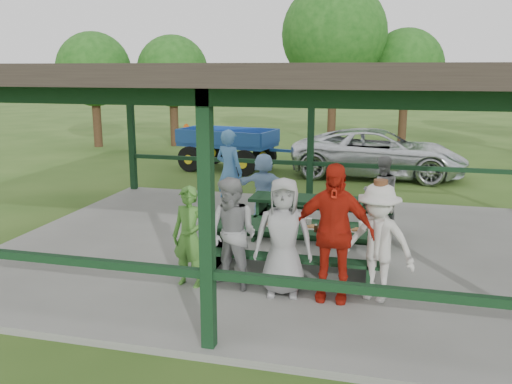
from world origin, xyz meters
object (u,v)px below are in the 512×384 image
(spectator_blue, at_px, (229,171))
(picnic_table_near, at_px, (292,243))
(contestant_grey_left, at_px, (232,234))
(spectator_lblue, at_px, (264,186))
(contestant_white_fedora, at_px, (378,242))
(pickup_truck, at_px, (379,153))
(farm_trailer, at_px, (228,148))
(contestant_green, at_px, (189,237))
(contestant_red, at_px, (333,232))
(picnic_table_far, at_px, (321,212))
(contestant_grey_mid, at_px, (283,237))
(spectator_grey, at_px, (381,192))

(spectator_blue, bearing_deg, picnic_table_near, 142.90)
(contestant_grey_left, xyz_separation_m, spectator_lblue, (-0.45, 3.82, -0.11))
(contestant_white_fedora, relative_size, pickup_truck, 0.33)
(picnic_table_near, height_order, farm_trailer, farm_trailer)
(spectator_blue, bearing_deg, contestant_green, 120.25)
(farm_trailer, bearing_deg, picnic_table_near, -56.88)
(contestant_grey_left, distance_m, contestant_white_fedora, 2.07)
(contestant_red, xyz_separation_m, spectator_blue, (-2.79, 4.19, -0.04))
(picnic_table_far, distance_m, contestant_grey_mid, 2.90)
(spectator_blue, height_order, pickup_truck, spectator_blue)
(picnic_table_far, xyz_separation_m, contestant_grey_mid, (-0.15, -2.88, 0.38))
(picnic_table_near, xyz_separation_m, contestant_red, (0.73, -0.88, 0.50))
(farm_trailer, bearing_deg, spectator_grey, -39.76)
(contestant_white_fedora, relative_size, spectator_lblue, 1.20)
(spectator_blue, bearing_deg, contestant_grey_mid, 137.61)
(spectator_blue, bearing_deg, spectator_lblue, 178.50)
(spectator_blue, xyz_separation_m, spectator_grey, (3.36, -0.46, -0.19))
(picnic_table_far, distance_m, spectator_grey, 1.43)
(picnic_table_far, bearing_deg, spectator_lblue, 145.20)
(contestant_green, distance_m, farm_trailer, 10.08)
(picnic_table_far, height_order, spectator_blue, spectator_blue)
(contestant_green, xyz_separation_m, contestant_white_fedora, (2.72, 0.16, 0.08))
(contestant_grey_mid, bearing_deg, contestant_grey_left, 172.33)
(contestant_grey_mid, relative_size, pickup_truck, 0.32)
(contestant_white_fedora, bearing_deg, spectator_lblue, 143.03)
(picnic_table_far, distance_m, contestant_white_fedora, 3.01)
(contestant_grey_left, xyz_separation_m, contestant_grey_mid, (0.76, 0.00, 0.02))
(spectator_lblue, bearing_deg, farm_trailer, -66.02)
(picnic_table_near, relative_size, spectator_grey, 1.90)
(spectator_blue, distance_m, pickup_truck, 6.42)
(contestant_grey_left, distance_m, contestant_grey_mid, 0.76)
(spectator_lblue, relative_size, farm_trailer, 0.34)
(contestant_grey_left, xyz_separation_m, spectator_grey, (2.02, 3.74, -0.09))
(spectator_grey, height_order, farm_trailer, spectator_grey)
(contestant_red, bearing_deg, contestant_white_fedora, 12.35)
(contestant_grey_left, relative_size, spectator_blue, 0.89)
(spectator_grey, bearing_deg, spectator_blue, -21.30)
(picnic_table_near, distance_m, contestant_green, 1.67)
(contestant_green, height_order, spectator_grey, contestant_green)
(pickup_truck, distance_m, farm_trailer, 4.86)
(contestant_white_fedora, height_order, farm_trailer, contestant_white_fedora)
(pickup_truck, xyz_separation_m, farm_trailer, (-4.86, -0.06, -0.01))
(picnic_table_near, xyz_separation_m, picnic_table_far, (0.19, 2.00, -0.00))
(contestant_green, height_order, spectator_lblue, contestant_green)
(contestant_green, xyz_separation_m, contestant_grey_left, (0.65, 0.04, 0.08))
(picnic_table_far, relative_size, contestant_green, 1.79)
(contestant_grey_mid, relative_size, farm_trailer, 0.40)
(contestant_grey_left, bearing_deg, contestant_grey_mid, 19.53)
(contestant_grey_left, height_order, pickup_truck, contestant_grey_left)
(spectator_lblue, height_order, pickup_truck, spectator_lblue)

